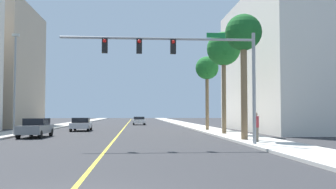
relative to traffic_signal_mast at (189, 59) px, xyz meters
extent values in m
plane|color=#2D2D30|center=(-4.57, 28.35, -5.02)|extent=(192.00, 192.00, 0.00)
cube|color=#B2ADA3|center=(-14.17, 28.35, -4.95)|extent=(3.24, 168.00, 0.15)
cube|color=beige|center=(5.03, 28.35, -4.95)|extent=(3.24, 168.00, 0.15)
cube|color=yellow|center=(-4.57, 28.35, -5.02)|extent=(0.16, 144.00, 0.01)
cube|color=silver|center=(13.91, 18.75, 2.21)|extent=(10.91, 21.52, 14.47)
cylinder|color=gray|center=(3.81, 0.00, -1.65)|extent=(0.20, 0.20, 6.45)
cylinder|color=gray|center=(-1.75, 0.00, 1.15)|extent=(11.10, 0.14, 0.14)
cube|color=black|center=(-0.91, 0.00, 0.70)|extent=(0.32, 0.24, 0.84)
sphere|color=red|center=(-0.91, -0.14, 0.95)|extent=(0.20, 0.20, 0.20)
cube|color=black|center=(-2.86, 0.00, 0.70)|extent=(0.32, 0.24, 0.84)
sphere|color=red|center=(-2.86, -0.14, 0.95)|extent=(0.20, 0.20, 0.20)
cube|color=black|center=(-4.80, 0.00, 0.70)|extent=(0.32, 0.24, 0.84)
sphere|color=red|center=(-4.80, -0.14, 0.95)|extent=(0.20, 0.20, 0.20)
cube|color=#147233|center=(1.59, 0.00, 1.40)|extent=(1.10, 0.04, 0.28)
cylinder|color=gray|center=(-13.05, 10.90, -0.82)|extent=(0.16, 0.16, 8.11)
cube|color=beige|center=(-13.05, 10.90, 3.38)|extent=(0.56, 0.28, 0.20)
cylinder|color=brown|center=(4.22, 3.54, -1.25)|extent=(0.44, 0.44, 7.24)
sphere|color=#195B23|center=(4.22, 3.54, 2.36)|extent=(2.48, 2.48, 2.48)
cone|color=#195B23|center=(4.95, 3.42, 2.16)|extent=(0.61, 1.36, 1.33)
cone|color=#195B23|center=(4.71, 4.10, 2.16)|extent=(1.09, 1.00, 1.53)
cone|color=#195B23|center=(3.76, 4.12, 2.16)|extent=(1.25, 1.11, 1.33)
cone|color=#195B23|center=(3.48, 3.59, 2.16)|extent=(0.52, 1.43, 1.06)
cone|color=#195B23|center=(3.78, 2.94, 2.16)|extent=(1.06, 0.89, 1.24)
cone|color=#195B23|center=(4.71, 2.98, 2.16)|extent=(1.08, 0.99, 1.22)
cylinder|color=brown|center=(4.57, 11.02, -1.19)|extent=(0.37, 0.37, 7.38)
sphere|color=#1E6B28|center=(4.57, 11.02, 2.50)|extent=(2.93, 2.93, 2.93)
cone|color=#1E6B28|center=(5.45, 11.07, 2.30)|extent=(0.48, 1.16, 1.36)
cone|color=#1E6B28|center=(4.94, 11.82, 2.30)|extent=(1.59, 1.07, 1.36)
cone|color=#1E6B28|center=(4.15, 11.79, 2.30)|extent=(1.24, 0.91, 1.38)
cone|color=#1E6B28|center=(3.71, 11.18, 2.30)|extent=(0.65, 1.54, 1.30)
cone|color=#1E6B28|center=(4.20, 10.22, 2.30)|extent=(1.58, 1.04, 1.55)
cone|color=#1E6B28|center=(4.95, 10.23, 2.30)|extent=(1.62, 1.10, 1.39)
cylinder|color=brown|center=(4.48, 18.51, -1.59)|extent=(0.36, 0.36, 6.57)
sphere|color=#1E6B28|center=(4.48, 18.51, 1.69)|extent=(2.45, 2.45, 2.45)
cone|color=#1E6B28|center=(5.21, 18.43, 1.49)|extent=(0.54, 1.28, 1.39)
cone|color=#1E6B28|center=(4.60, 19.23, 1.49)|extent=(1.24, 0.61, 1.13)
cone|color=#1E6B28|center=(3.87, 18.91, 1.49)|extent=(0.97, 1.19, 1.34)
cone|color=#1E6B28|center=(3.86, 18.12, 1.49)|extent=(0.93, 1.16, 1.27)
cone|color=#1E6B28|center=(4.71, 17.81, 1.49)|extent=(1.42, 0.81, 1.36)
cube|color=slate|center=(-10.90, 9.28, -4.38)|extent=(1.84, 4.60, 0.65)
cube|color=black|center=(-10.90, 9.61, -3.79)|extent=(1.61, 2.30, 0.53)
cylinder|color=black|center=(-10.12, 7.53, -4.70)|extent=(0.23, 0.64, 0.64)
cylinder|color=black|center=(-11.72, 7.55, -4.70)|extent=(0.23, 0.64, 0.64)
cylinder|color=black|center=(-10.08, 11.02, -4.70)|extent=(0.23, 0.64, 0.64)
cylinder|color=black|center=(-11.68, 11.03, -4.70)|extent=(0.23, 0.64, 0.64)
cube|color=#BCBCC1|center=(-8.86, 19.98, -4.42)|extent=(2.04, 4.35, 0.56)
cube|color=black|center=(-8.85, 19.76, -3.88)|extent=(1.75, 1.93, 0.53)
cylinder|color=black|center=(-9.77, 21.56, -4.70)|extent=(0.24, 0.65, 0.64)
cylinder|color=black|center=(-8.03, 21.60, -4.70)|extent=(0.24, 0.65, 0.64)
cylinder|color=black|center=(-9.69, 18.36, -4.70)|extent=(0.24, 0.65, 0.64)
cylinder|color=black|center=(-7.95, 18.40, -4.70)|extent=(0.24, 0.65, 0.64)
cube|color=white|center=(-2.57, 40.71, -4.43)|extent=(2.02, 4.12, 0.56)
cube|color=black|center=(-2.57, 40.75, -3.93)|extent=(1.73, 1.77, 0.43)
cylinder|color=black|center=(-3.47, 42.18, -4.70)|extent=(0.23, 0.64, 0.64)
cylinder|color=black|center=(-1.74, 42.22, -4.70)|extent=(0.23, 0.64, 0.64)
cylinder|color=black|center=(-3.40, 39.20, -4.70)|extent=(0.23, 0.64, 0.64)
cylinder|color=black|center=(-1.67, 39.24, -4.70)|extent=(0.23, 0.64, 0.64)
cylinder|color=#726651|center=(4.34, 1.43, -4.43)|extent=(0.32, 0.32, 0.88)
cylinder|color=#B23338|center=(4.34, 1.43, -3.64)|extent=(0.38, 0.38, 0.70)
sphere|color=tan|center=(4.34, 1.43, -3.18)|extent=(0.24, 0.24, 0.24)
camera|label=1|loc=(-3.01, -21.84, -3.10)|focal=41.23mm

